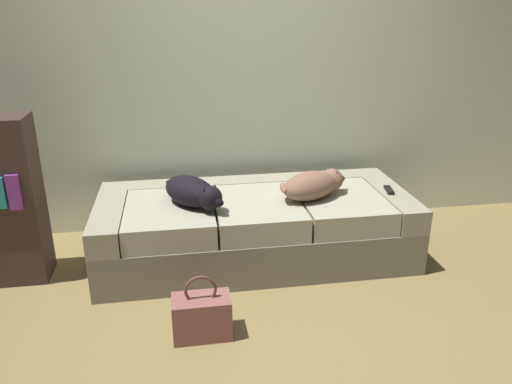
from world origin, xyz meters
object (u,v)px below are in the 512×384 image
Objects in this scene: dog_dark at (193,192)px; dog_tan at (314,185)px; tv_remote at (389,190)px; handbag at (202,316)px; couch at (255,226)px.

dog_dark and dog_tan have the same top height.
handbag is at bearing -139.92° from tv_remote.
dog_dark is at bearing -179.20° from dog_tan.
tv_remote is at bearing -3.91° from couch.
couch is 0.53m from dog_tan.
dog_tan reaches higher than handbag.
dog_dark is 0.94× the size of dog_tan.
couch is 4.02× the size of dog_tan.
couch is 14.63× the size of tv_remote.
dog_dark is at bearing -168.25° from tv_remote.
couch is 0.99m from handbag.
dog_tan is 1.23m from handbag.
dog_dark is 1.36× the size of handbag.
dog_tan reaches higher than tv_remote.
tv_remote reaches higher than handbag.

